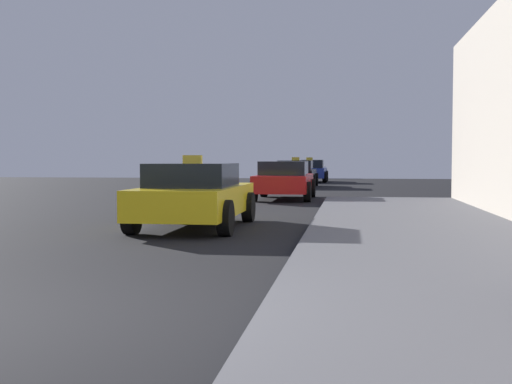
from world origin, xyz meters
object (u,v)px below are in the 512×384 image
car_silver (313,168)px  car_black (296,173)px  car_red (284,180)px  car_blue (310,171)px  car_yellow (195,195)px

car_silver → car_black: bearing=-89.7°
car_red → car_blue: car_blue is taller
car_blue → car_silver: bearing=92.1°
car_black → car_blue: size_ratio=1.02×
car_blue → car_silver: (-0.35, 9.53, -0.00)m
car_yellow → car_silver: 35.07m
car_blue → car_yellow: bearing=-91.6°
car_yellow → car_red: (0.84, 9.25, -0.00)m
car_black → car_blue: same height
car_black → car_silver: (-0.09, 16.10, 0.00)m
car_black → car_red: bearing=-87.6°
car_red → car_silver: same height
car_red → car_silver: (-0.49, 25.82, 0.00)m
car_red → car_black: (-0.41, 9.71, 0.00)m
car_red → car_black: size_ratio=0.97×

